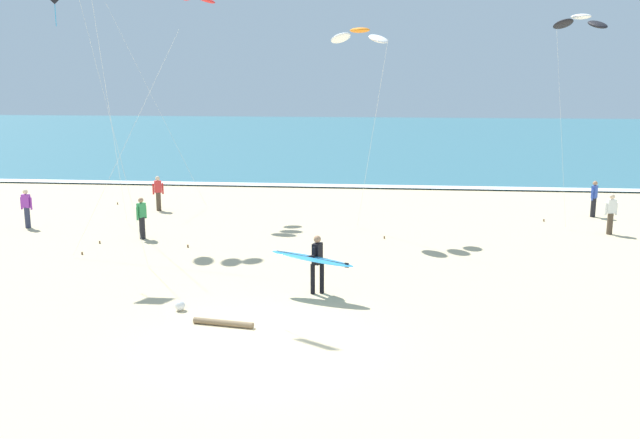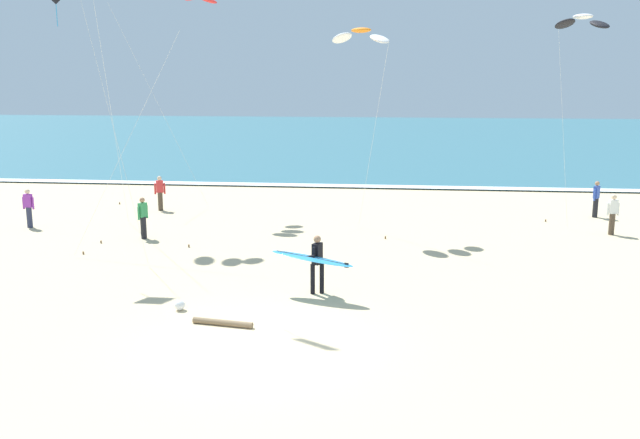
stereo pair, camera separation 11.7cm
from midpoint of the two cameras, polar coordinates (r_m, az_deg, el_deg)
ground_plane at (r=16.65m, az=-4.42°, el=-10.04°), size 160.00×160.00×0.00m
ocean_water at (r=68.10m, az=3.64°, el=6.67°), size 160.00×60.00×0.08m
shoreline_foam at (r=38.66m, az=1.72°, el=2.77°), size 160.00×1.01×0.01m
surfer_lead at (r=19.74m, az=-0.28°, el=-3.27°), size 2.53×1.28×1.71m
kite_arc_ivory_near at (r=29.29m, az=20.63°, el=14.76°), size 2.32×2.34×8.36m
kite_arc_amber_distant at (r=27.94m, az=3.48°, el=14.64°), size 2.52×2.90×7.88m
bystander_blue_top at (r=32.76m, az=21.58°, el=1.56°), size 0.33×0.42×1.59m
bystander_green_top at (r=27.36m, az=-14.04°, el=0.15°), size 0.30×0.46×1.59m
bystander_white_top at (r=29.47m, az=22.75°, el=0.40°), size 0.49×0.23×1.59m
bystander_red_top at (r=32.78m, az=-12.75°, el=2.12°), size 0.47×0.28×1.59m
bystander_purple_top at (r=30.78m, az=-22.46°, el=0.88°), size 0.50×0.22×1.59m
beach_ball at (r=19.13m, az=-11.14°, el=-6.84°), size 0.28×0.28×0.28m
driftwood_log at (r=17.87m, az=-7.71°, el=-8.30°), size 1.58×0.41×0.16m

